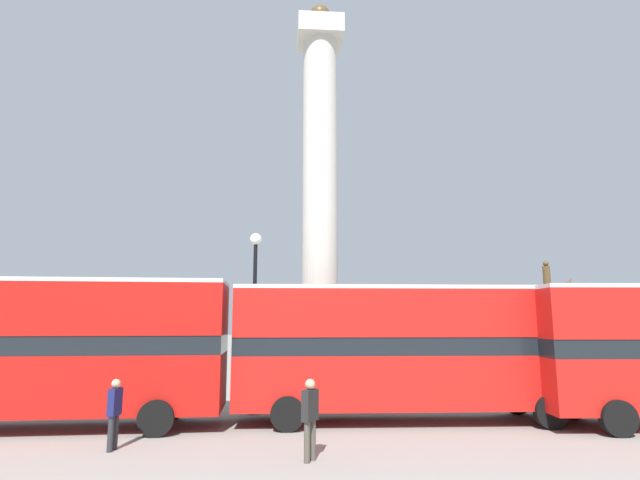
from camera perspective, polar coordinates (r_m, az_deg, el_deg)
name	(u,v)px	position (r m, az deg, el deg)	size (l,w,h in m)	color
ground_plane	(320,398)	(21.68, 0.00, -17.66)	(200.00, 200.00, 0.00)	gray
monument_column	(320,264)	(21.59, 0.00, -2.73)	(4.99, 4.99, 17.86)	beige
bus_a	(410,346)	(16.78, 10.23, -11.84)	(11.27, 3.02, 4.28)	red
bus_c	(32,346)	(17.59, -30.04, -10.42)	(11.48, 3.01, 4.41)	#B7140F
equestrian_statue	(552,351)	(27.64, 25.02, -11.40)	(4.04, 3.01, 6.19)	beige
street_lamp	(254,309)	(18.14, -7.52, -7.86)	(0.43, 0.43, 6.34)	black
pedestrian_near_lamp	(114,410)	(14.13, -22.44, -17.52)	(0.25, 0.47, 1.72)	#28282D
pedestrian_by_plinth	(310,414)	(12.19, -1.15, -19.22)	(0.43, 0.51, 1.83)	#4C473D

